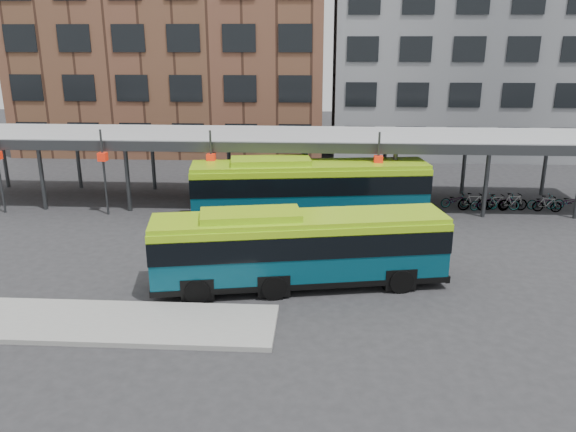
# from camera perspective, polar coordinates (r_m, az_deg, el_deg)

# --- Properties ---
(ground) EXTENTS (120.00, 120.00, 0.00)m
(ground) POSITION_cam_1_polar(r_m,az_deg,el_deg) (22.18, -4.55, -7.59)
(ground) COLOR #28282B
(ground) RESTS_ON ground
(boarding_island) EXTENTS (14.00, 3.00, 0.18)m
(boarding_island) POSITION_cam_1_polar(r_m,az_deg,el_deg) (21.03, -20.96, -9.96)
(boarding_island) COLOR gray
(boarding_island) RESTS_ON ground
(canopy) EXTENTS (40.00, 6.53, 4.80)m
(canopy) POSITION_cam_1_polar(r_m,az_deg,el_deg) (33.37, -1.81, 7.93)
(canopy) COLOR #999B9E
(canopy) RESTS_ON ground
(building_brick) EXTENTS (26.00, 14.00, 22.00)m
(building_brick) POSITION_cam_1_polar(r_m,az_deg,el_deg) (53.54, -11.20, 18.75)
(building_brick) COLOR brown
(building_brick) RESTS_ON ground
(building_grey) EXTENTS (24.00, 14.00, 20.00)m
(building_grey) POSITION_cam_1_polar(r_m,az_deg,el_deg) (53.56, 18.35, 17.16)
(building_grey) COLOR slate
(building_grey) RESTS_ON ground
(bus_front) EXTENTS (11.70, 4.47, 3.16)m
(bus_front) POSITION_cam_1_polar(r_m,az_deg,el_deg) (21.99, 1.08, -3.13)
(bus_front) COLOR #073C4D
(bus_front) RESTS_ON ground
(bus_rear) EXTENTS (12.81, 4.37, 3.46)m
(bus_rear) POSITION_cam_1_polar(r_m,az_deg,el_deg) (30.18, 2.12, 2.85)
(bus_rear) COLOR #073C4D
(bus_rear) RESTS_ON ground
(bike_rack) EXTENTS (8.31, 1.37, 1.04)m
(bike_rack) POSITION_cam_1_polar(r_m,az_deg,el_deg) (34.84, 21.57, 1.34)
(bike_rack) COLOR slate
(bike_rack) RESTS_ON ground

